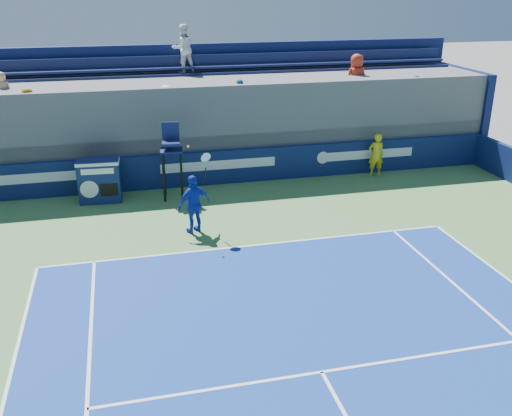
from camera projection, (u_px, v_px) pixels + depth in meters
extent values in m
imported|color=yellow|center=(376.00, 155.00, 20.54)|extent=(0.61, 0.43, 1.56)
cube|color=white|center=(253.00, 245.00, 15.28)|extent=(10.97, 0.07, 0.00)
cube|color=white|center=(322.00, 372.00, 10.33)|extent=(8.23, 0.07, 0.00)
cube|color=#0D1A49|center=(218.00, 167.00, 19.78)|extent=(20.40, 0.20, 1.20)
cube|color=white|center=(35.00, 178.00, 18.34)|extent=(3.20, 0.01, 0.32)
cube|color=white|center=(219.00, 165.00, 19.64)|extent=(4.00, 0.01, 0.32)
cube|color=white|center=(367.00, 155.00, 20.84)|extent=(3.60, 0.01, 0.32)
cylinder|color=white|center=(323.00, 158.00, 20.47)|extent=(0.44, 0.01, 0.44)
cube|color=#102051|center=(100.00, 181.00, 18.16)|extent=(1.34, 0.79, 1.40)
cube|color=white|center=(98.00, 162.00, 17.93)|extent=(1.37, 0.81, 0.10)
cylinder|color=silver|center=(89.00, 189.00, 17.84)|extent=(0.56, 0.06, 0.56)
cube|color=black|center=(109.00, 190.00, 17.96)|extent=(0.55, 0.06, 0.40)
cube|color=white|center=(97.00, 172.00, 17.68)|extent=(1.00, 0.08, 0.18)
cylinder|color=black|center=(164.00, 178.00, 18.08)|extent=(0.08, 0.08, 1.60)
cylinder|color=black|center=(182.00, 178.00, 18.14)|extent=(0.08, 0.08, 1.60)
cylinder|color=black|center=(164.00, 173.00, 18.59)|extent=(0.08, 0.08, 1.60)
cylinder|color=black|center=(182.00, 172.00, 18.66)|extent=(0.08, 0.08, 1.60)
cube|color=#0D1445|center=(171.00, 150.00, 18.06)|extent=(0.78, 0.78, 0.06)
cube|color=#131849|center=(171.00, 143.00, 17.88)|extent=(0.60, 0.51, 0.08)
cube|color=#121846|center=(171.00, 131.00, 18.10)|extent=(0.55, 0.12, 0.60)
imported|color=#142FA7|center=(194.00, 204.00, 15.82)|extent=(1.07, 0.77, 1.68)
cylinder|color=black|center=(205.00, 174.00, 15.64)|extent=(0.08, 0.16, 0.39)
torus|color=silver|center=(206.00, 157.00, 15.40)|extent=(0.31, 0.20, 0.29)
cylinder|color=white|center=(206.00, 157.00, 15.40)|extent=(0.26, 0.16, 0.24)
sphere|color=#C8D22E|center=(188.00, 147.00, 15.04)|extent=(0.07, 0.07, 0.07)
cube|color=#57575C|center=(209.00, 124.00, 21.09)|extent=(20.40, 3.60, 3.38)
cube|color=#57575C|center=(215.00, 139.00, 19.95)|extent=(20.40, 0.90, 0.55)
cube|color=#121B43|center=(215.00, 126.00, 19.69)|extent=(20.00, 0.45, 0.08)
cube|color=#121B43|center=(214.00, 119.00, 19.84)|extent=(20.00, 0.06, 0.45)
cube|color=#57575C|center=(210.00, 118.00, 20.56)|extent=(20.40, 0.90, 0.55)
cube|color=#121B43|center=(210.00, 105.00, 20.30)|extent=(20.00, 0.45, 0.08)
cube|color=#121B43|center=(209.00, 99.00, 20.45)|extent=(20.00, 0.06, 0.45)
cube|color=#57575C|center=(206.00, 98.00, 21.17)|extent=(20.40, 0.90, 0.55)
cube|color=#121B43|center=(206.00, 86.00, 20.91)|extent=(20.00, 0.45, 0.08)
cube|color=#121B43|center=(205.00, 79.00, 21.06)|extent=(20.00, 0.06, 0.45)
cube|color=#57575C|center=(202.00, 79.00, 21.78)|extent=(20.40, 0.90, 0.55)
cube|color=#121B43|center=(202.00, 67.00, 21.52)|extent=(20.00, 0.45, 0.08)
cube|color=#121B43|center=(201.00, 61.00, 21.67)|extent=(20.00, 0.06, 0.45)
cube|color=#0C1647|center=(200.00, 101.00, 22.67)|extent=(20.80, 0.30, 4.40)
cube|color=#0C1647|center=(458.00, 110.00, 23.34)|extent=(0.30, 3.90, 3.40)
imported|color=gold|center=(29.00, 115.00, 18.18)|extent=(0.97, 0.83, 1.72)
imported|color=silver|center=(167.00, 110.00, 19.15)|extent=(1.09, 0.65, 1.65)
imported|color=teal|center=(241.00, 105.00, 19.68)|extent=(1.05, 0.47, 1.75)
imported|color=#A02A16|center=(356.00, 79.00, 21.28)|extent=(0.96, 0.70, 1.82)
imported|color=black|center=(414.00, 98.00, 21.13)|extent=(0.68, 0.54, 1.65)
imported|color=tan|center=(4.00, 96.00, 18.64)|extent=(0.58, 0.39, 1.59)
imported|color=white|center=(183.00, 49.00, 21.16)|extent=(0.99, 0.86, 1.74)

